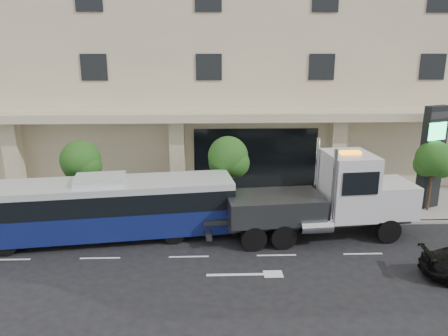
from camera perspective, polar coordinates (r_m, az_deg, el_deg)
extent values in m
plane|color=black|center=(21.80, 6.27, -9.49)|extent=(120.00, 120.00, 0.00)
cube|color=gray|center=(26.35, 4.74, -4.76)|extent=(120.00, 6.00, 0.15)
cube|color=gray|center=(23.58, 5.58, -7.28)|extent=(120.00, 0.30, 0.15)
cube|color=#BAA98B|center=(35.18, 3.06, 16.81)|extent=(60.00, 15.00, 20.00)
cube|color=#BAA98B|center=(26.81, 4.54, 6.92)|extent=(60.00, 2.80, 0.50)
cube|color=black|center=(28.56, 4.15, 1.21)|extent=(8.00, 0.12, 4.00)
cube|color=#BAA98B|center=(29.67, -25.75, 1.13)|extent=(0.90, 0.90, 4.90)
cube|color=#BAA98B|center=(27.22, -6.10, 1.43)|extent=(0.90, 0.90, 4.90)
cube|color=#BAA98B|center=(28.32, 14.53, 1.56)|extent=(0.90, 0.90, 4.90)
cylinder|color=#422B19|center=(25.34, -17.89, -2.79)|extent=(0.14, 0.14, 2.80)
sphere|color=#154A17|center=(24.88, -18.21, 0.97)|extent=(2.20, 2.20, 2.20)
sphere|color=#154A17|center=(24.67, -17.50, 0.15)|extent=(1.65, 1.65, 1.65)
sphere|color=#154A17|center=(25.24, -18.67, 0.20)|extent=(1.54, 1.54, 1.54)
cylinder|color=#422B19|center=(24.36, 0.52, -2.57)|extent=(0.14, 0.14, 2.94)
sphere|color=#154A17|center=(23.87, 0.53, 1.56)|extent=(2.20, 2.20, 2.20)
sphere|color=#154A17|center=(23.78, 1.39, 0.66)|extent=(1.65, 1.65, 1.65)
sphere|color=#154A17|center=(24.15, -0.20, 0.70)|extent=(1.54, 1.54, 1.54)
cylinder|color=#422B19|center=(27.41, 25.32, -2.27)|extent=(0.14, 0.14, 2.73)
sphere|color=#154A17|center=(26.99, 25.72, 1.13)|extent=(2.00, 2.00, 2.00)
sphere|color=#154A17|center=(27.06, 26.49, 0.38)|extent=(1.50, 1.50, 1.50)
sphere|color=#154A17|center=(27.12, 24.88, 0.44)|extent=(1.40, 1.40, 1.40)
cylinder|color=black|center=(22.43, -26.68, -8.92)|extent=(1.09, 0.45, 1.06)
cylinder|color=black|center=(24.40, -25.21, -6.81)|extent=(1.09, 0.45, 1.06)
cylinder|color=black|center=(21.39, -6.55, -8.45)|extent=(1.09, 0.45, 1.06)
cylinder|color=black|center=(23.44, -6.85, -6.26)|extent=(1.09, 0.45, 1.06)
cube|color=#101A53|center=(22.36, -15.52, -6.52)|extent=(12.97, 4.29, 1.27)
cube|color=black|center=(21.98, -15.73, -3.82)|extent=(12.98, 4.33, 0.96)
cube|color=silver|center=(21.79, -15.85, -2.24)|extent=(12.97, 4.29, 0.32)
cube|color=silver|center=(21.69, -15.91, -1.43)|extent=(2.54, 1.99, 0.32)
cube|color=#2D3033|center=(22.73, 0.72, -7.00)|extent=(0.48, 2.65, 0.32)
cube|color=#2D3033|center=(22.38, 12.31, -6.66)|extent=(9.29, 1.95, 0.43)
cube|color=silver|center=(23.43, 20.63, -3.62)|extent=(2.40, 2.69, 1.63)
cube|color=silver|center=(23.95, 22.93, -3.45)|extent=(0.28, 2.17, 1.30)
cube|color=silver|center=(22.28, 15.86, -2.12)|extent=(2.42, 2.91, 3.15)
cube|color=black|center=(22.56, 18.37, -0.80)|extent=(0.32, 2.39, 1.30)
cylinder|color=silver|center=(20.70, 14.15, -2.54)|extent=(0.21, 0.21, 3.69)
cylinder|color=silver|center=(22.83, 12.00, -0.72)|extent=(0.21, 0.21, 3.69)
cube|color=#2D3033|center=(21.44, 6.52, -5.06)|extent=(4.78, 3.02, 1.19)
cube|color=#2D3033|center=(21.23, -0.43, -7.06)|extent=(1.76, 0.47, 0.24)
cube|color=#2D3033|center=(21.33, -2.18, -8.22)|extent=(0.45, 1.97, 0.20)
cube|color=orange|center=(21.86, 16.18, 1.96)|extent=(1.01, 0.47, 0.15)
cylinder|color=black|center=(22.75, 20.67, -7.71)|extent=(1.22, 0.46, 1.19)
cylinder|color=black|center=(24.62, 18.22, -5.71)|extent=(1.22, 0.46, 1.19)
cylinder|color=black|center=(20.88, 7.76, -8.90)|extent=(1.22, 0.46, 1.19)
cylinder|color=black|center=(22.91, 6.29, -6.59)|extent=(1.22, 0.46, 1.19)
cylinder|color=black|center=(20.58, 3.92, -9.17)|extent=(1.22, 0.46, 1.19)
cylinder|color=black|center=(22.63, 2.79, -6.79)|extent=(1.22, 0.46, 1.19)
cube|color=black|center=(27.49, 25.46, 1.22)|extent=(1.56, 1.02, 5.92)
cube|color=#24DC7A|center=(26.95, 26.11, 4.33)|extent=(1.21, 0.54, 0.99)
cube|color=silver|center=(27.17, 25.82, 1.88)|extent=(1.21, 0.54, 0.59)
cube|color=#262628|center=(26.82, 26.34, 6.19)|extent=(1.21, 0.54, 0.39)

